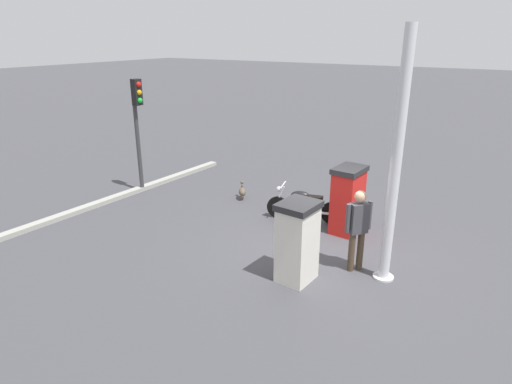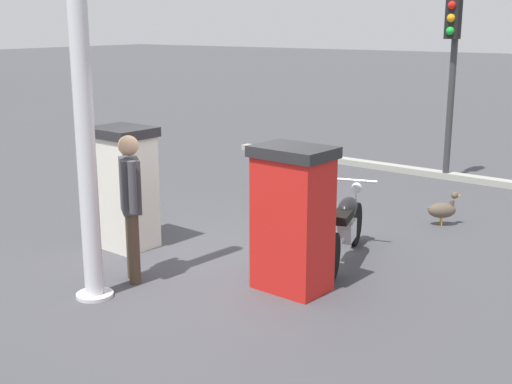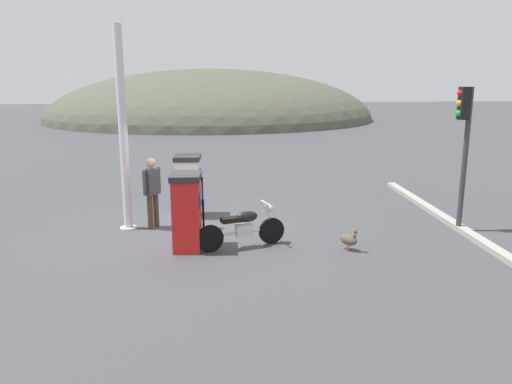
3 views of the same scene
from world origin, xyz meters
name	(u,v)px [view 1 (image 1 of 3)]	position (x,y,z in m)	size (l,w,h in m)	color
ground_plane	(318,251)	(0.00, 0.00, 0.00)	(120.00, 120.00, 0.00)	#424247
fuel_pump_near	(347,200)	(-0.13, -1.29, 0.82)	(0.70, 0.89, 1.61)	red
fuel_pump_far	(297,241)	(-0.13, 1.29, 0.81)	(0.74, 0.81, 1.59)	silver
motorcycle_near_pump	(304,204)	(1.02, -1.34, 0.44)	(1.90, 0.74, 0.92)	black
attendant_person	(358,225)	(-0.96, 0.33, 0.97)	(0.42, 0.50, 1.69)	#473828
wandering_duck	(242,191)	(3.19, -1.79, 0.24)	(0.40, 0.46, 0.50)	brown
roadside_traffic_light	(137,116)	(6.08, -0.77, 2.28)	(0.38, 0.25, 3.31)	#38383A
canopy_support_pole	(395,167)	(-1.55, 0.34, 2.26)	(0.40, 0.40, 4.67)	silver
road_edge_kerb	(121,196)	(6.25, 0.00, 0.06)	(0.69, 8.33, 0.12)	#9E9E93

